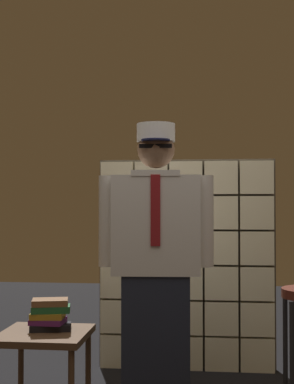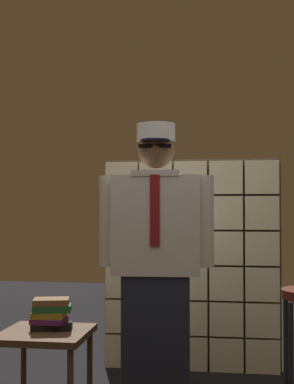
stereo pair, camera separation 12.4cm
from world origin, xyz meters
name	(u,v)px [view 1 (the left image)]	position (x,y,z in m)	size (l,w,h in m)	color
glass_block_wall	(186,265)	(0.00, 1.45, 0.80)	(1.36, 0.10, 1.63)	beige
standing_person	(156,262)	(-0.14, 0.48, 0.91)	(0.70, 0.31, 1.75)	#1E2333
side_table	(44,343)	(-0.81, 0.41, 0.43)	(0.52, 0.52, 0.49)	#513823
book_stack	(50,315)	(-0.79, 0.46, 0.59)	(0.27, 0.19, 0.19)	black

